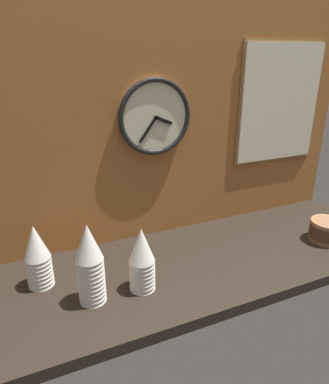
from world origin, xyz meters
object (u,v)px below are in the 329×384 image
(cup_stack_far_left, at_px, (37,256))
(menu_board, at_px, (280,104))
(bowl_stack_far_right, at_px, (327,230))
(wall_clock, at_px, (155,117))
(cup_stack_left, at_px, (90,264))
(cup_stack_center_left, at_px, (142,259))

(cup_stack_far_left, relative_size, menu_board, 0.42)
(bowl_stack_far_right, relative_size, wall_clock, 0.48)
(wall_clock, bearing_deg, cup_stack_left, -137.58)
(cup_stack_far_left, distance_m, cup_stack_left, 0.20)
(bowl_stack_far_right, distance_m, menu_board, 0.57)
(bowl_stack_far_right, height_order, wall_clock, wall_clock)
(menu_board, bearing_deg, bowl_stack_far_right, -86.29)
(bowl_stack_far_right, bearing_deg, cup_stack_left, 179.09)
(cup_stack_left, xyz_separation_m, cup_stack_center_left, (0.16, -0.01, -0.02))
(wall_clock, distance_m, menu_board, 0.60)
(cup_stack_left, bearing_deg, menu_board, 18.87)
(bowl_stack_far_right, bearing_deg, wall_clock, 152.16)
(cup_stack_left, relative_size, menu_board, 0.50)
(cup_stack_center_left, xyz_separation_m, menu_board, (0.77, 0.33, 0.40))
(cup_stack_center_left, xyz_separation_m, bowl_stack_far_right, (0.80, -0.01, -0.06))
(cup_stack_far_left, bearing_deg, bowl_stack_far_right, -8.36)
(cup_stack_far_left, height_order, bowl_stack_far_right, cup_stack_far_left)
(cup_stack_far_left, xyz_separation_m, menu_board, (1.07, 0.17, 0.40))
(cup_stack_center_left, relative_size, menu_board, 0.42)
(menu_board, bearing_deg, cup_stack_far_left, -170.80)
(cup_stack_left, bearing_deg, cup_stack_far_left, 133.48)
(wall_clock, bearing_deg, cup_stack_center_left, -119.49)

